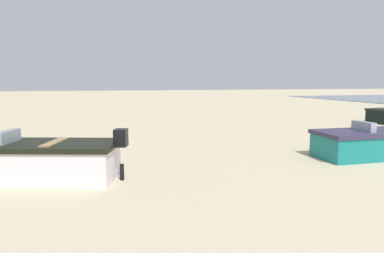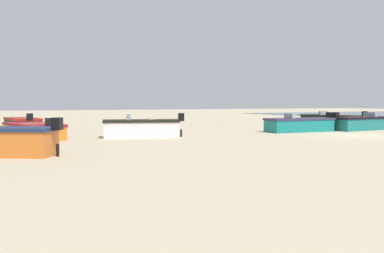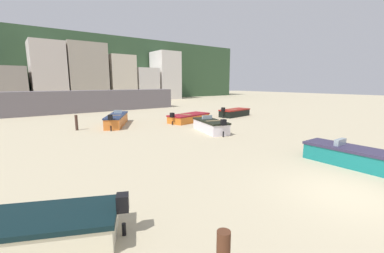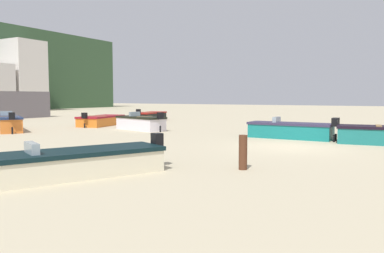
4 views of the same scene
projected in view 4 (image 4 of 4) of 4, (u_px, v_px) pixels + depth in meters
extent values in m
plane|color=#BFB08E|center=(291.00, 147.00, 16.49)|extent=(160.00, 160.00, 0.00)
cube|color=silver|center=(22.00, 76.00, 57.83)|extent=(5.07, 5.69, 10.49)
cube|color=white|center=(141.00, 124.00, 24.80)|extent=(2.21, 3.84, 0.76)
cube|color=black|center=(140.00, 117.00, 24.76)|extent=(2.32, 3.95, 0.12)
cube|color=black|center=(160.00, 116.00, 23.33)|extent=(0.38, 0.36, 0.40)
cylinder|color=black|center=(160.00, 129.00, 23.40)|extent=(0.12, 0.12, 0.38)
cube|color=#8C9EA8|center=(135.00, 114.00, 25.20)|extent=(0.80, 0.40, 0.28)
cube|color=#917851|center=(145.00, 117.00, 24.44)|extent=(1.13, 0.52, 0.08)
cube|color=black|center=(150.00, 117.00, 34.15)|extent=(3.88, 2.01, 0.67)
cube|color=maroon|center=(150.00, 113.00, 34.12)|extent=(3.99, 2.10, 0.12)
cube|color=black|center=(138.00, 112.00, 32.22)|extent=(0.32, 0.36, 0.40)
cylinder|color=black|center=(138.00, 120.00, 32.28)|extent=(0.11, 0.11, 0.34)
cube|color=#996A48|center=(147.00, 112.00, 33.68)|extent=(0.42, 1.28, 0.08)
cube|color=orange|center=(101.00, 121.00, 28.63)|extent=(4.41, 2.59, 0.62)
cube|color=maroon|center=(101.00, 117.00, 28.60)|extent=(4.53, 2.69, 0.12)
cube|color=black|center=(84.00, 116.00, 26.45)|extent=(0.35, 0.38, 0.40)
cylinder|color=black|center=(85.00, 126.00, 26.50)|extent=(0.12, 0.12, 0.31)
cube|color=olive|center=(98.00, 116.00, 28.11)|extent=(0.56, 1.46, 0.08)
cube|color=beige|center=(68.00, 166.00, 10.27)|extent=(5.25, 3.45, 0.60)
cube|color=black|center=(68.00, 153.00, 10.24)|extent=(5.38, 3.57, 0.12)
cube|color=black|center=(157.00, 140.00, 11.80)|extent=(0.39, 0.41, 0.40)
cylinder|color=black|center=(157.00, 162.00, 11.85)|extent=(0.13, 0.13, 0.30)
cube|color=#8C9EA8|center=(32.00, 148.00, 9.71)|extent=(0.54, 0.86, 0.28)
cube|color=black|center=(335.00, 122.00, 18.18)|extent=(0.35, 0.31, 0.40)
cylinder|color=black|center=(334.00, 138.00, 18.24)|extent=(0.11, 0.11, 0.35)
cube|color=olive|center=(379.00, 126.00, 17.43)|extent=(1.26, 0.37, 0.08)
cube|color=#167775|center=(290.00, 132.00, 19.85)|extent=(1.37, 4.18, 0.70)
cube|color=#322C48|center=(290.00, 124.00, 19.82)|extent=(1.45, 4.28, 0.12)
cube|color=black|center=(336.00, 122.00, 18.64)|extent=(0.32, 0.28, 0.40)
cylinder|color=black|center=(336.00, 137.00, 18.70)|extent=(0.10, 0.10, 0.35)
cube|color=#8C9EA8|center=(277.00, 119.00, 20.17)|extent=(0.79, 0.21, 0.28)
cube|color=orange|center=(8.00, 124.00, 24.41)|extent=(3.52, 4.95, 0.82)
cube|color=navy|center=(8.00, 117.00, 24.37)|extent=(3.63, 5.08, 0.12)
cube|color=black|center=(12.00, 116.00, 22.05)|extent=(0.42, 0.40, 0.40)
cylinder|color=black|center=(12.00, 131.00, 22.11)|extent=(0.14, 0.14, 0.41)
cube|color=#8C9EA8|center=(6.00, 113.00, 25.11)|extent=(0.72, 0.53, 0.28)
cube|color=#896D4C|center=(9.00, 116.00, 23.83)|extent=(1.00, 0.71, 0.08)
cylinder|color=#512D1C|center=(243.00, 152.00, 11.35)|extent=(0.25, 0.25, 1.03)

